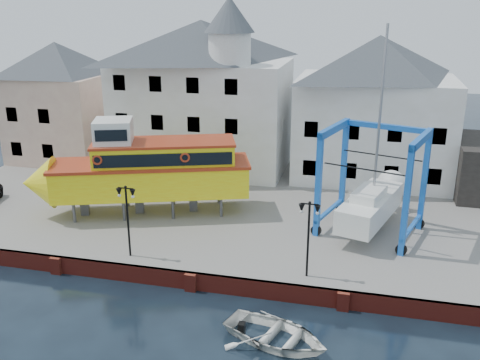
# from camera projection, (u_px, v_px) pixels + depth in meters

# --- Properties ---
(ground) EXTENTS (140.00, 140.00, 0.00)m
(ground) POSITION_uv_depth(u_px,v_px,m) (191.00, 290.00, 28.62)
(ground) COLOR black
(ground) RESTS_ON ground
(hardstanding) EXTENTS (44.00, 22.00, 1.00)m
(hardstanding) POSITION_uv_depth(u_px,v_px,m) (240.00, 207.00, 38.57)
(hardstanding) COLOR slate
(hardstanding) RESTS_ON ground
(quay_wall) EXTENTS (44.00, 0.47, 1.00)m
(quay_wall) POSITION_uv_depth(u_px,v_px,m) (192.00, 281.00, 28.55)
(quay_wall) COLOR maroon
(quay_wall) RESTS_ON ground
(building_pink) EXTENTS (8.00, 7.00, 10.30)m
(building_pink) POSITION_uv_depth(u_px,v_px,m) (60.00, 102.00, 47.19)
(building_pink) COLOR tan
(building_pink) RESTS_ON hardstanding
(building_white_main) EXTENTS (14.00, 8.30, 14.00)m
(building_white_main) POSITION_uv_depth(u_px,v_px,m) (203.00, 93.00, 44.25)
(building_white_main) COLOR silver
(building_white_main) RESTS_ON hardstanding
(building_white_right) EXTENTS (12.00, 8.00, 11.20)m
(building_white_right) POSITION_uv_depth(u_px,v_px,m) (375.00, 109.00, 41.96)
(building_white_right) COLOR silver
(building_white_right) RESTS_ON hardstanding
(lamp_post_left) EXTENTS (1.12, 0.32, 4.20)m
(lamp_post_left) POSITION_uv_depth(u_px,v_px,m) (127.00, 203.00, 29.26)
(lamp_post_left) COLOR black
(lamp_post_left) RESTS_ON hardstanding
(lamp_post_right) EXTENTS (1.12, 0.32, 4.20)m
(lamp_post_right) POSITION_uv_depth(u_px,v_px,m) (309.00, 220.00, 27.04)
(lamp_post_right) COLOR black
(lamp_post_right) RESTS_ON hardstanding
(tour_boat) EXTENTS (15.18, 8.26, 6.47)m
(tour_boat) POSITION_uv_depth(u_px,v_px,m) (138.00, 170.00, 35.38)
(tour_boat) COLOR #59595E
(tour_boat) RESTS_ON hardstanding
(travel_lift) EXTENTS (6.91, 8.54, 12.51)m
(travel_lift) POSITION_uv_depth(u_px,v_px,m) (374.00, 197.00, 33.29)
(travel_lift) COLOR blue
(travel_lift) RESTS_ON hardstanding
(motorboat_b) EXTENTS (5.78, 4.88, 1.02)m
(motorboat_b) POSITION_uv_depth(u_px,v_px,m) (276.00, 342.00, 24.30)
(motorboat_b) COLOR white
(motorboat_b) RESTS_ON ground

